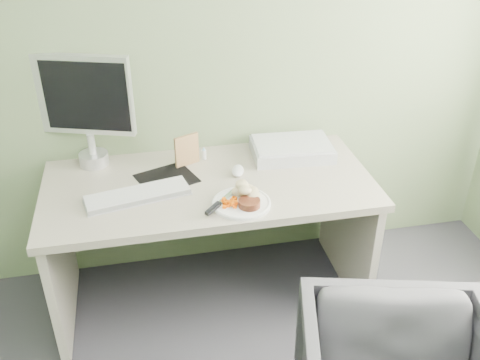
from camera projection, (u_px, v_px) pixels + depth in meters
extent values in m
plane|color=#6F835C|center=(193.00, 34.00, 2.60)|extent=(3.50, 0.00, 3.50)
cube|color=#AA9D8F|center=(209.00, 185.00, 2.61)|extent=(1.60, 0.75, 0.04)
cube|color=#BDB1A1|center=(61.00, 264.00, 2.67)|extent=(0.04, 0.70, 0.69)
cube|color=#BDB1A1|center=(348.00, 228.00, 2.93)|extent=(0.04, 0.70, 0.69)
cylinder|color=white|center=(242.00, 203.00, 2.42)|extent=(0.27, 0.27, 0.01)
cylinder|color=black|center=(249.00, 203.00, 2.38)|extent=(0.10, 0.10, 0.03)
ellipsoid|color=#A68B50|center=(244.00, 189.00, 2.45)|extent=(0.13, 0.10, 0.07)
cube|color=#FB5D05|center=(230.00, 202.00, 2.39)|extent=(0.07, 0.06, 0.04)
cube|color=silver|center=(229.00, 195.00, 2.45)|extent=(0.12, 0.13, 0.01)
cube|color=black|center=(213.00, 208.00, 2.35)|extent=(0.08, 0.09, 0.02)
cube|color=black|center=(167.00, 178.00, 2.63)|extent=(0.33, 0.31, 0.00)
cube|color=white|center=(138.00, 195.00, 2.47)|extent=(0.49, 0.23, 0.02)
ellipsoid|color=white|center=(238.00, 171.00, 2.66)|extent=(0.08, 0.12, 0.04)
cube|color=#9F7C4A|center=(187.00, 150.00, 2.71)|extent=(0.13, 0.07, 0.17)
cylinder|color=white|center=(204.00, 155.00, 2.79)|extent=(0.02, 0.02, 0.05)
cone|color=#91C4E9|center=(204.00, 149.00, 2.77)|extent=(0.02, 0.02, 0.02)
cube|color=silver|center=(292.00, 150.00, 2.82)|extent=(0.43, 0.30, 0.06)
cylinder|color=silver|center=(94.00, 159.00, 2.74)|extent=(0.15, 0.15, 0.06)
cylinder|color=silver|center=(92.00, 144.00, 2.70)|extent=(0.04, 0.04, 0.11)
cube|color=silver|center=(84.00, 95.00, 2.59)|extent=(0.46, 0.19, 0.40)
cube|color=black|center=(84.00, 97.00, 2.57)|extent=(0.40, 0.14, 0.35)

